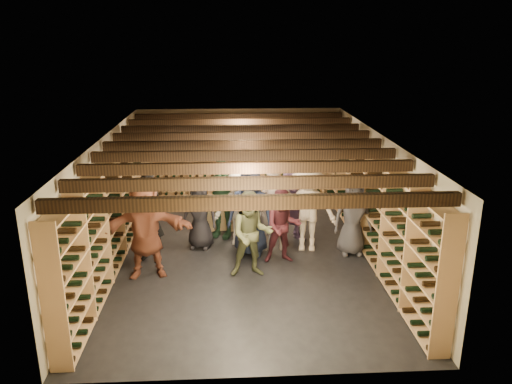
{
  "coord_description": "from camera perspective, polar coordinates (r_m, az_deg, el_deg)",
  "views": [
    {
      "loc": [
        -0.3,
        -9.52,
        4.3
      ],
      "look_at": [
        0.25,
        0.2,
        1.23
      ],
      "focal_mm": 35.0,
      "sensor_mm": 36.0,
      "label": 1
    }
  ],
  "objects": [
    {
      "name": "crate_stack_right",
      "position": [
        11.55,
        -4.45,
        -3.04
      ],
      "size": [
        0.53,
        0.39,
        0.51
      ],
      "rotation": [
        0.0,
        0.0,
        0.12
      ],
      "color": "#A17C55",
      "rests_on": "ground"
    },
    {
      "name": "person_5",
      "position": [
        9.33,
        -12.54,
        -4.12
      ],
      "size": [
        1.76,
        0.69,
        1.85
      ],
      "primitive_type": "imported",
      "rotation": [
        0.0,
        0.0,
        0.09
      ],
      "color": "brown",
      "rests_on": "ground"
    },
    {
      "name": "crate_loose",
      "position": [
        11.92,
        -2.54,
        -3.22
      ],
      "size": [
        0.52,
        0.36,
        0.17
      ],
      "primitive_type": "cube",
      "rotation": [
        0.0,
        0.0,
        -0.06
      ],
      "color": "#A17C55",
      "rests_on": "ground"
    },
    {
      "name": "person_10",
      "position": [
        10.94,
        -3.98,
        -0.73
      ],
      "size": [
        1.12,
        0.81,
        1.77
      ],
      "primitive_type": "imported",
      "rotation": [
        0.0,
        0.0,
        -0.41
      ],
      "color": "#244930",
      "rests_on": "ground"
    },
    {
      "name": "crate_stack_left",
      "position": [
        11.52,
        -1.74,
        -2.6
      ],
      "size": [
        0.55,
        0.42,
        0.68
      ],
      "rotation": [
        0.0,
        0.0,
        0.19
      ],
      "color": "#A17C55",
      "rests_on": "ground"
    },
    {
      "name": "person_6",
      "position": [
        10.03,
        -0.67,
        -2.16
      ],
      "size": [
        1.0,
        0.75,
        1.85
      ],
      "primitive_type": "imported",
      "rotation": [
        0.0,
        0.0,
        -0.19
      ],
      "color": "#1C2644",
      "rests_on": "ground"
    },
    {
      "name": "person_2",
      "position": [
        9.15,
        -0.52,
        -4.86
      ],
      "size": [
        0.82,
        0.65,
        1.63
      ],
      "primitive_type": "imported",
      "rotation": [
        0.0,
        0.0,
        0.04
      ],
      "color": "#4D5132",
      "rests_on": "ground"
    },
    {
      "name": "person_11",
      "position": [
        10.74,
        4.13,
        -1.45
      ],
      "size": [
        1.59,
        1.04,
        1.64
      ],
      "primitive_type": "imported",
      "rotation": [
        0.0,
        0.0,
        0.4
      ],
      "color": "slate",
      "rests_on": "ground"
    },
    {
      "name": "wine_rack_right",
      "position": [
        10.45,
        12.9,
        -0.92
      ],
      "size": [
        0.32,
        7.5,
        2.15
      ],
      "color": "tan",
      "rests_on": "ground"
    },
    {
      "name": "ceiling",
      "position": [
        9.71,
        -1.39,
        6.22
      ],
      "size": [
        5.5,
        8.0,
        0.01
      ],
      "primitive_type": "cube",
      "color": "beige",
      "rests_on": "walls"
    },
    {
      "name": "person_12",
      "position": [
        10.25,
        11.01,
        -2.82
      ],
      "size": [
        0.79,
        0.52,
        1.59
      ],
      "primitive_type": "imported",
      "rotation": [
        0.0,
        0.0,
        0.02
      ],
      "color": "#3A393E",
      "rests_on": "ground"
    },
    {
      "name": "person_0",
      "position": [
        10.44,
        -6.46,
        -2.52
      ],
      "size": [
        0.82,
        0.63,
        1.49
      ],
      "primitive_type": "imported",
      "rotation": [
        0.0,
        0.0,
        -0.24
      ],
      "color": "black",
      "rests_on": "ground"
    },
    {
      "name": "person_7",
      "position": [
        10.26,
        2.12,
        -1.78
      ],
      "size": [
        0.67,
        0.44,
        1.82
      ],
      "primitive_type": "imported",
      "rotation": [
        0.0,
        0.0,
        -0.01
      ],
      "color": "gray",
      "rests_on": "ground"
    },
    {
      "name": "person_1",
      "position": [
        9.95,
        -12.08,
        -2.92
      ],
      "size": [
        0.76,
        0.63,
        1.78
      ],
      "primitive_type": "imported",
      "rotation": [
        0.0,
        0.0,
        -0.37
      ],
      "color": "black",
      "rests_on": "ground"
    },
    {
      "name": "person_9",
      "position": [
        10.53,
        -1.94,
        -1.75
      ],
      "size": [
        1.11,
        0.69,
        1.66
      ],
      "primitive_type": "imported",
      "rotation": [
        0.0,
        0.0,
        -0.07
      ],
      "color": "#BBB7AB",
      "rests_on": "ground"
    },
    {
      "name": "ceiling_joists",
      "position": [
        9.74,
        -1.38,
        5.41
      ],
      "size": [
        5.4,
        7.12,
        0.18
      ],
      "color": "black",
      "rests_on": "ground"
    },
    {
      "name": "wine_rack_back",
      "position": [
        13.73,
        -1.87,
        3.92
      ],
      "size": [
        4.7,
        0.3,
        2.15
      ],
      "color": "tan",
      "rests_on": "ground"
    },
    {
      "name": "ground",
      "position": [
        10.45,
        -1.29,
        -6.8
      ],
      "size": [
        8.0,
        8.0,
        0.0
      ],
      "primitive_type": "plane",
      "color": "black",
      "rests_on": "ground"
    },
    {
      "name": "walls",
      "position": [
        10.01,
        -1.34,
        -0.53
      ],
      "size": [
        5.52,
        8.02,
        2.4
      ],
      "color": "#B9AE90",
      "rests_on": "ground"
    },
    {
      "name": "person_3",
      "position": [
        10.27,
        5.97,
        -1.85
      ],
      "size": [
        1.28,
        0.88,
        1.83
      ],
      "primitive_type": "imported",
      "rotation": [
        0.0,
        0.0,
        -0.18
      ],
      "color": "beige",
      "rests_on": "ground"
    },
    {
      "name": "person_8",
      "position": [
        9.73,
        3.1,
        -3.92
      ],
      "size": [
        0.75,
        0.6,
        1.5
      ],
      "primitive_type": "imported",
      "rotation": [
        0.0,
        0.0,
        0.05
      ],
      "color": "#451A22",
      "rests_on": "ground"
    },
    {
      "name": "wine_rack_left",
      "position": [
        10.3,
        -15.77,
        -1.42
      ],
      "size": [
        0.32,
        7.5,
        2.15
      ],
      "color": "tan",
      "rests_on": "ground"
    }
  ]
}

